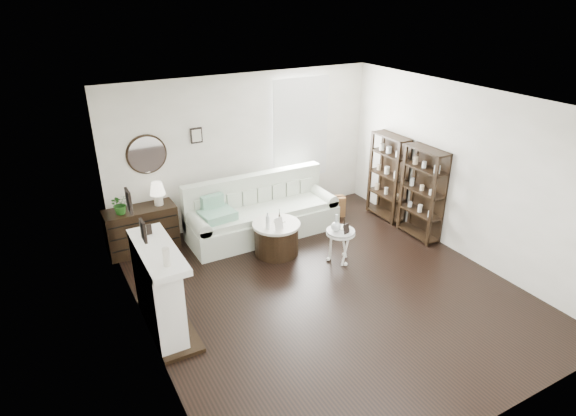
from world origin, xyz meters
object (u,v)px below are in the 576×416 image
dresser (142,230)px  drum_table (276,238)px  sofa (261,215)px  pedestal_table (341,233)px

dresser → drum_table: (1.89, -1.16, -0.10)m
sofa → dresser: size_ratio=2.33×
dresser → drum_table: bearing=-31.6°
dresser → drum_table: size_ratio=1.45×
sofa → drum_table: size_ratio=3.36×
drum_table → pedestal_table: pedestal_table is taller
pedestal_table → dresser: bearing=144.6°
dresser → pedestal_table: (2.65, -1.88, 0.13)m
sofa → drum_table: sofa is taller
dresser → pedestal_table: 3.25m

